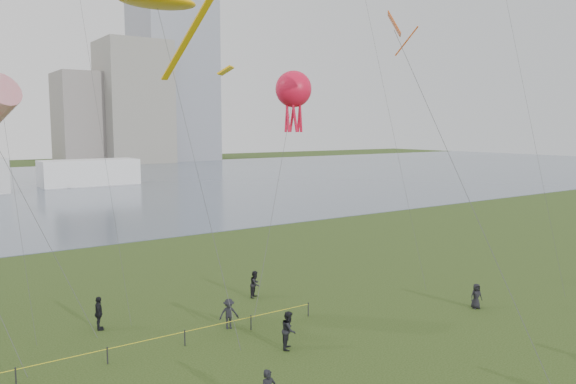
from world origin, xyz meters
TOP-DOWN VIEW (x-y plane):
  - lake at (0.00, 100.00)m, footprint 400.00×120.00m
  - building_mid at (46.00, 162.00)m, footprint 20.00×20.00m
  - building_low at (32.00, 168.00)m, footprint 16.00×18.00m
  - pavilion_right at (14.00, 98.00)m, footprint 18.00×7.00m
  - spectator_a at (-0.39, 9.37)m, footprint 1.19×1.20m
  - spectator_b at (-1.52, 13.65)m, footprint 1.24×0.92m
  - spectator_c at (-7.60, 17.58)m, footprint 0.66×1.19m
  - spectator_d at (12.92, 7.96)m, footprint 0.90×0.74m
  - spectator_g at (2.76, 17.81)m, footprint 1.10×1.06m
  - kite_stingray at (-3.58, 17.71)m, footprint 4.63×9.92m
  - kite_octopus at (5.99, 17.98)m, footprint 6.92×5.24m
  - kite_delta at (5.78, 7.89)m, footprint 1.75×11.49m

SIDE VIEW (x-z plane):
  - lake at x=0.00m, z-range -0.02..0.06m
  - spectator_d at x=12.92m, z-range 0.00..1.57m
  - spectator_b at x=-1.52m, z-range 0.00..1.71m
  - spectator_g at x=2.76m, z-range 0.00..1.79m
  - spectator_c at x=-7.60m, z-range 0.00..1.91m
  - spectator_a at x=-0.39m, z-range 0.00..1.96m
  - pavilion_right at x=14.00m, z-range 0.00..5.00m
  - kite_octopus at x=5.99m, z-range 6.25..21.32m
  - building_low at x=32.00m, z-range 0.00..28.00m
  - kite_delta at x=5.78m, z-range 7.10..24.42m
  - kite_stingray at x=-3.58m, z-range 8.91..27.65m
  - building_mid at x=46.00m, z-range 0.00..38.00m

